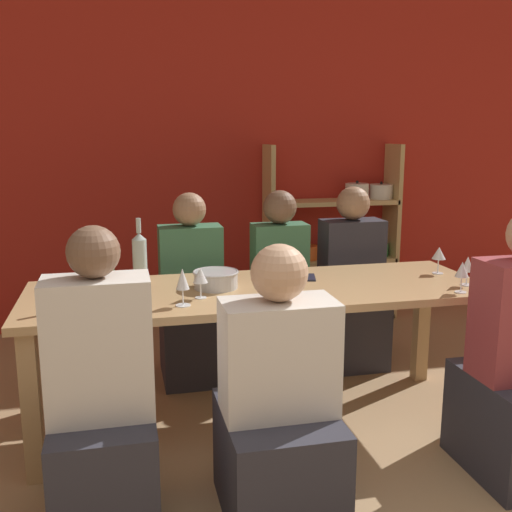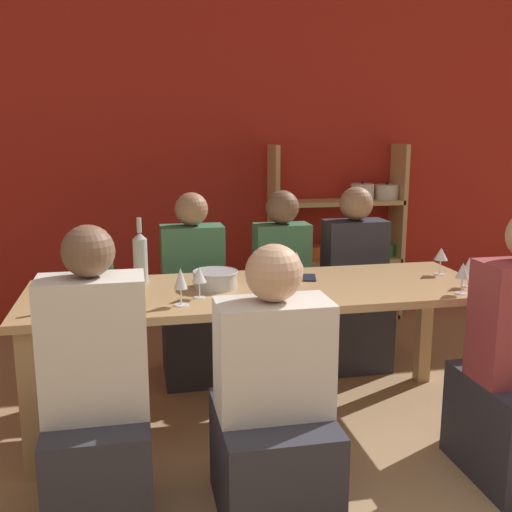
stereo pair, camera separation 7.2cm
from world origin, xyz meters
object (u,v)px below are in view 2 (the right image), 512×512
object	(u,v)px
wine_bottle_green	(140,256)
person_far_c	(194,311)
wine_glass_red_b	(199,276)
mixing_bowl	(215,278)
wine_glass_white_c	(81,262)
dining_table	(260,304)
person_far_b	(353,300)
wine_glass_white_d	(266,282)
wine_glass_white_a	(441,255)
wine_glass_red_a	(296,261)
shelf_unit	(338,253)
wine_glass_empty_a	(181,280)
wine_glass_white_b	(469,266)
person_near_c	(98,422)
person_far_a	(281,303)
wine_glass_empty_b	(463,271)
person_near_b	(273,422)
wine_bottle_dark	(105,273)
cell_phone	(309,278)

from	to	relation	value
wine_bottle_green	person_far_c	bearing A→B (deg)	53.29
wine_glass_red_b	mixing_bowl	bearing A→B (deg)	59.81
wine_glass_white_c	person_far_c	bearing A→B (deg)	31.00
dining_table	person_far_b	world-z (taller)	person_far_b
wine_glass_white_d	person_far_c	xyz separation A→B (m)	(-0.25, 1.01, -0.43)
wine_glass_white_a	wine_glass_red_b	world-z (taller)	same
wine_glass_red_a	shelf_unit	bearing A→B (deg)	63.54
shelf_unit	dining_table	bearing A→B (deg)	-121.36
mixing_bowl	dining_table	bearing A→B (deg)	-11.95
wine_glass_white_a	wine_glass_empty_a	bearing A→B (deg)	-167.92
shelf_unit	wine_glass_white_b	xyz separation A→B (m)	(0.06, -1.89, 0.30)
wine_glass_white_a	person_near_c	xyz separation A→B (m)	(-1.89, -0.83, -0.42)
shelf_unit	person_far_a	size ratio (longest dim) A/B	1.22
wine_glass_white_b	wine_glass_white_c	distance (m)	2.08
wine_glass_empty_b	person_near_c	bearing A→B (deg)	-166.71
wine_glass_white_a	person_near_b	xyz separation A→B (m)	(-1.20, -0.89, -0.46)
shelf_unit	person_near_c	size ratio (longest dim) A/B	1.19
wine_glass_white_d	person_near_c	bearing A→B (deg)	-150.96
dining_table	wine_glass_white_d	distance (m)	0.38
wine_glass_red_a	wine_glass_empty_a	bearing A→B (deg)	-156.08
dining_table	wine_glass_white_a	bearing A→B (deg)	4.23
dining_table	person_far_c	distance (m)	0.78
wine_glass_white_a	wine_glass_white_d	bearing A→B (deg)	-160.30
person_far_b	person_far_c	size ratio (longest dim) A/B	1.01
mixing_bowl	wine_bottle_dark	bearing A→B (deg)	-163.64
mixing_bowl	wine_bottle_dark	distance (m)	0.58
wine_glass_white_d	wine_glass_empty_a	bearing A→B (deg)	169.12
wine_glass_white_d	cell_phone	world-z (taller)	wine_glass_white_d
person_far_c	mixing_bowl	bearing A→B (deg)	95.03
mixing_bowl	wine_bottle_green	xyz separation A→B (m)	(-0.38, 0.20, 0.09)
wine_bottle_green	cell_phone	distance (m)	0.94
wine_glass_white_c	dining_table	bearing A→B (deg)	-18.06
wine_glass_white_a	person_far_b	bearing A→B (deg)	113.59
wine_glass_empty_a	wine_bottle_green	bearing A→B (deg)	109.65
wine_bottle_dark	cell_phone	xyz separation A→B (m)	(1.09, 0.25, -0.14)
dining_table	wine_bottle_green	bearing A→B (deg)	157.47
dining_table	wine_glass_empty_a	bearing A→B (deg)	-150.64
mixing_bowl	person_far_c	distance (m)	0.74
wine_glass_red_a	wine_bottle_dark	bearing A→B (deg)	-171.13
person_far_a	person_near_b	bearing A→B (deg)	74.70
wine_bottle_dark	wine_glass_empty_b	bearing A→B (deg)	-6.89
wine_glass_red_b	person_far_c	distance (m)	0.93
dining_table	person_far_c	bearing A→B (deg)	112.50
wine_bottle_green	person_far_c	xyz separation A→B (m)	(0.33, 0.44, -0.46)
shelf_unit	wine_glass_empty_b	distance (m)	2.04
person_far_a	wine_glass_red_b	bearing A→B (deg)	52.95
wine_glass_red_b	person_far_a	distance (m)	1.12
wine_glass_white_c	wine_glass_red_a	bearing A→B (deg)	-12.96
wine_glass_white_b	wine_glass_red_b	distance (m)	1.42
wine_glass_red_a	person_near_c	world-z (taller)	person_near_c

